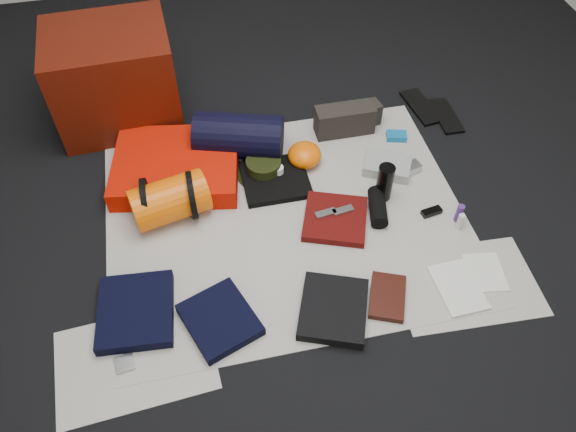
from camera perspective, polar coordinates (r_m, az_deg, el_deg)
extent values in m
cube|color=black|center=(2.55, -0.15, -0.49)|extent=(4.50, 4.50, 0.02)
cube|color=silver|center=(2.54, -0.15, -0.30)|extent=(1.60, 1.30, 0.01)
cube|color=silver|center=(2.24, -15.26, -13.91)|extent=(0.61, 0.44, 0.00)
cube|color=silver|center=(2.45, 17.61, -6.58)|extent=(0.60, 0.43, 0.00)
cube|color=#4F1005|center=(3.04, -17.25, 13.27)|extent=(0.61, 0.52, 0.50)
cube|color=red|center=(2.74, -11.27, 4.99)|extent=(0.66, 0.57, 0.11)
cylinder|color=#EE5C03|center=(2.54, -11.92, 1.58)|extent=(0.37, 0.27, 0.20)
cylinder|color=black|center=(2.54, -14.18, 1.36)|extent=(0.02, 0.22, 0.22)
cylinder|color=black|center=(2.52, -9.72, 2.11)|extent=(0.03, 0.22, 0.22)
cylinder|color=black|center=(2.77, -5.01, 8.09)|extent=(0.47, 0.34, 0.22)
cylinder|color=black|center=(2.73, -2.47, 4.45)|extent=(0.35, 0.35, 0.01)
cylinder|color=black|center=(2.71, -2.49, 5.06)|extent=(0.17, 0.17, 0.08)
cube|color=black|center=(2.92, 5.78, 9.69)|extent=(0.30, 0.11, 0.15)
cube|color=black|center=(2.98, 7.12, 10.01)|extent=(0.25, 0.13, 0.12)
cube|color=black|center=(3.19, 13.34, 10.74)|extent=(0.15, 0.31, 0.02)
cube|color=black|center=(3.16, 15.71, 9.77)|extent=(0.11, 0.29, 0.02)
cube|color=black|center=(2.31, -15.20, -9.31)|extent=(0.32, 0.35, 0.05)
cube|color=black|center=(2.23, -6.93, -10.41)|extent=(0.33, 0.35, 0.04)
cube|color=black|center=(2.25, 4.63, -9.41)|extent=(0.35, 0.37, 0.05)
cube|color=black|center=(2.68, -1.29, 3.72)|extent=(0.31, 0.29, 0.03)
cube|color=#4D0A08|center=(2.52, 4.81, -0.29)|extent=(0.35, 0.35, 0.04)
ellipsoid|color=#EE5C03|center=(2.75, 1.69, 6.23)|extent=(0.17, 0.17, 0.11)
cube|color=gray|center=(2.77, 10.07, 5.08)|extent=(0.27, 0.25, 0.05)
cylinder|color=black|center=(2.60, 9.80, 3.38)|extent=(0.08, 0.08, 0.19)
cylinder|color=black|center=(2.56, 9.10, 0.89)|extent=(0.12, 0.21, 0.08)
cube|color=#AEAFB3|center=(2.79, 12.25, 4.75)|extent=(0.11, 0.09, 0.04)
cube|color=#1065A1|center=(2.96, 10.95, 7.98)|extent=(0.11, 0.09, 0.03)
cylinder|color=#482371|center=(2.61, 17.00, 0.27)|extent=(0.04, 0.04, 0.10)
cylinder|color=silver|center=(2.59, 17.08, -0.54)|extent=(0.04, 0.04, 0.08)
cube|color=black|center=(2.31, 10.07, -8.09)|extent=(0.21, 0.25, 0.03)
cube|color=silver|center=(2.41, 16.88, -6.96)|extent=(0.18, 0.26, 0.01)
cube|color=silver|center=(2.50, 19.40, -5.41)|extent=(0.18, 0.21, 0.01)
cube|color=black|center=(2.63, 14.37, 0.41)|extent=(0.10, 0.05, 0.02)
cube|color=#AEAFB3|center=(2.23, -16.25, -14.18)|extent=(0.08, 0.08, 0.01)
cylinder|color=white|center=(2.68, -1.01, 4.73)|extent=(0.05, 0.05, 0.04)
cube|color=#AEAFB3|center=(2.51, 3.85, 0.27)|extent=(0.10, 0.05, 0.01)
cube|color=#AEAFB3|center=(2.52, 5.60, 0.57)|extent=(0.10, 0.05, 0.01)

